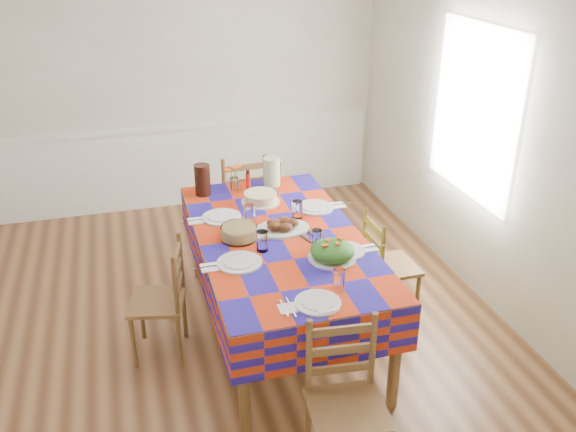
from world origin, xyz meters
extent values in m
cube|color=brown|center=(0.00, 0.00, -0.02)|extent=(4.50, 5.00, 0.04)
cube|color=#BAB3A3|center=(0.00, 2.52, 1.35)|extent=(4.50, 0.04, 2.70)
cube|color=#BAB3A3|center=(2.27, 0.00, 1.35)|extent=(0.04, 5.00, 2.70)
cube|color=white|center=(0.00, 2.47, 0.90)|extent=(4.41, 0.06, 0.04)
cube|color=white|center=(0.00, 2.48, 0.45)|extent=(4.41, 0.03, 0.90)
plane|color=white|center=(2.23, 0.30, 1.50)|extent=(0.00, 1.40, 1.40)
cylinder|color=brown|center=(-0.01, -1.12, 0.40)|extent=(0.08, 0.08, 0.80)
cylinder|color=brown|center=(0.97, -1.12, 0.40)|extent=(0.08, 0.08, 0.80)
cylinder|color=brown|center=(-0.01, 0.86, 0.40)|extent=(0.08, 0.08, 0.80)
cylinder|color=brown|center=(0.97, 0.86, 0.40)|extent=(0.08, 0.08, 0.80)
cube|color=brown|center=(0.48, -0.13, 0.82)|extent=(1.11, 2.12, 0.04)
cube|color=red|center=(0.48, -0.13, 0.84)|extent=(1.16, 2.16, 0.01)
cube|color=red|center=(-0.10, -0.13, 0.67)|extent=(0.01, 2.16, 0.33)
cube|color=red|center=(1.06, -0.13, 0.67)|extent=(0.01, 2.16, 0.33)
cube|color=red|center=(0.48, -1.21, 0.67)|extent=(1.16, 0.01, 0.33)
cube|color=red|center=(0.48, 0.95, 0.67)|extent=(1.16, 0.01, 0.33)
cylinder|color=silver|center=(0.47, -1.03, 0.85)|extent=(0.28, 0.28, 0.01)
cylinder|color=silver|center=(0.47, -1.03, 0.86)|extent=(0.20, 0.20, 0.01)
cylinder|color=white|center=(0.64, -0.91, 0.91)|extent=(0.08, 0.08, 0.14)
cube|color=white|center=(0.28, -1.03, 0.85)|extent=(0.10, 0.10, 0.01)
cube|color=silver|center=(0.26, -1.03, 0.85)|extent=(0.01, 0.18, 0.00)
cube|color=silver|center=(0.30, -1.03, 0.85)|extent=(0.01, 0.21, 0.00)
cylinder|color=silver|center=(0.12, -0.44, 0.85)|extent=(0.30, 0.30, 0.02)
cylinder|color=silver|center=(0.12, -0.44, 0.86)|extent=(0.21, 0.21, 0.01)
cylinder|color=white|center=(0.31, -0.31, 0.92)|extent=(0.08, 0.08, 0.15)
cube|color=white|center=(-0.08, -0.44, 0.85)|extent=(0.11, 0.11, 0.01)
cube|color=silver|center=(-0.11, -0.44, 0.85)|extent=(0.19, 0.01, 0.00)
cube|color=silver|center=(-0.06, -0.44, 0.85)|extent=(0.22, 0.01, 0.00)
cylinder|color=silver|center=(0.13, 0.27, 0.85)|extent=(0.30, 0.30, 0.02)
cylinder|color=silver|center=(0.13, 0.27, 0.86)|extent=(0.21, 0.21, 0.01)
cylinder|color=white|center=(0.32, 0.14, 0.92)|extent=(0.08, 0.08, 0.15)
cube|color=white|center=(-0.07, 0.27, 0.85)|extent=(0.11, 0.11, 0.01)
cube|color=silver|center=(-0.10, 0.27, 0.85)|extent=(0.19, 0.01, 0.00)
cube|color=silver|center=(-0.05, 0.27, 0.85)|extent=(0.22, 0.01, 0.00)
cylinder|color=silver|center=(0.85, -0.48, 0.85)|extent=(0.27, 0.27, 0.01)
cylinder|color=silver|center=(0.85, -0.48, 0.86)|extent=(0.19, 0.19, 0.01)
cylinder|color=white|center=(0.68, -0.36, 0.91)|extent=(0.08, 0.08, 0.13)
cube|color=white|center=(1.03, -0.48, 0.85)|extent=(0.10, 0.10, 0.01)
cube|color=silver|center=(1.01, -0.48, 0.85)|extent=(0.17, 0.01, 0.00)
cube|color=silver|center=(1.05, -0.48, 0.85)|extent=(0.20, 0.01, 0.00)
cylinder|color=silver|center=(0.87, 0.24, 0.85)|extent=(0.29, 0.29, 0.02)
cylinder|color=silver|center=(0.87, 0.24, 0.86)|extent=(0.21, 0.21, 0.01)
cylinder|color=white|center=(0.68, 0.11, 0.91)|extent=(0.08, 0.08, 0.14)
cube|color=white|center=(1.07, 0.24, 0.85)|extent=(0.11, 0.11, 0.01)
cube|color=silver|center=(1.04, 0.24, 0.85)|extent=(0.18, 0.01, 0.00)
cube|color=silver|center=(1.09, 0.24, 0.85)|extent=(0.22, 0.01, 0.00)
ellipsoid|color=silver|center=(0.52, -0.05, 0.85)|extent=(0.41, 0.29, 0.02)
ellipsoid|color=black|center=(0.59, -0.05, 0.89)|extent=(0.11, 0.09, 0.06)
ellipsoid|color=black|center=(0.55, 0.00, 0.89)|extent=(0.11, 0.09, 0.06)
ellipsoid|color=black|center=(0.47, -0.01, 0.89)|extent=(0.11, 0.09, 0.06)
ellipsoid|color=black|center=(0.46, -0.07, 0.89)|extent=(0.11, 0.09, 0.06)
ellipsoid|color=black|center=(0.53, -0.10, 0.89)|extent=(0.11, 0.09, 0.06)
cylinder|color=silver|center=(0.73, -0.55, 0.85)|extent=(0.33, 0.33, 0.02)
ellipsoid|color=#0F3F10|center=(0.73, -0.55, 0.90)|extent=(0.30, 0.30, 0.13)
cube|color=#D25312|center=(0.67, -0.58, 0.97)|extent=(0.04, 0.03, 0.01)
cube|color=#D25312|center=(0.71, -0.52, 0.97)|extent=(0.05, 0.05, 0.01)
cube|color=#D25312|center=(0.75, -0.58, 0.97)|extent=(0.03, 0.04, 0.01)
cube|color=#D25312|center=(0.80, -0.52, 0.97)|extent=(0.04, 0.05, 0.01)
cylinder|color=white|center=(0.19, -0.09, 0.89)|extent=(0.26, 0.26, 0.10)
cylinder|color=#DDC475|center=(0.19, -0.09, 0.89)|extent=(0.24, 0.24, 0.08)
cylinder|color=silver|center=(0.48, 0.47, 0.85)|extent=(0.31, 0.31, 0.01)
cylinder|color=#D4C381|center=(0.48, 0.47, 0.89)|extent=(0.26, 0.26, 0.07)
cube|color=black|center=(0.66, -0.28, 0.85)|extent=(0.14, 0.32, 0.01)
cube|color=black|center=(0.72, -0.26, 0.85)|extent=(0.07, 0.33, 0.01)
cylinder|color=white|center=(0.33, 0.74, 0.91)|extent=(0.07, 0.07, 0.13)
cylinder|color=#336923|center=(0.30, 0.74, 0.95)|extent=(0.01, 0.01, 0.18)
ellipsoid|color=#D25312|center=(0.27, 0.74, 1.04)|extent=(0.06, 0.06, 0.02)
cylinder|color=#336923|center=(0.34, 0.75, 0.95)|extent=(0.01, 0.01, 0.18)
ellipsoid|color=#D25312|center=(0.36, 0.77, 1.06)|extent=(0.06, 0.06, 0.02)
cylinder|color=#336923|center=(0.33, 0.73, 0.95)|extent=(0.01, 0.01, 0.18)
ellipsoid|color=#D25312|center=(0.33, 0.70, 1.07)|extent=(0.06, 0.06, 0.02)
cylinder|color=red|center=(0.45, 0.78, 0.93)|extent=(0.04, 0.04, 0.17)
cylinder|color=#AFCD90|center=(0.66, 0.80, 0.97)|extent=(0.14, 0.14, 0.25)
cylinder|color=black|center=(0.06, 0.76, 0.97)|extent=(0.13, 0.13, 0.26)
cube|color=silver|center=(0.48, -1.14, 0.85)|extent=(0.10, 0.03, 0.02)
cylinder|color=brown|center=(0.32, -1.35, 0.23)|extent=(0.04, 0.04, 0.46)
cylinder|color=brown|center=(0.68, -1.39, 0.23)|extent=(0.04, 0.04, 0.46)
cube|color=brown|center=(0.48, -1.54, 0.47)|extent=(0.47, 0.45, 0.03)
cylinder|color=brown|center=(0.32, -1.34, 0.71)|extent=(0.04, 0.04, 0.51)
cylinder|color=brown|center=(0.68, -1.38, 0.71)|extent=(0.04, 0.04, 0.51)
cube|color=brown|center=(0.50, -1.36, 0.61)|extent=(0.37, 0.06, 0.05)
cube|color=brown|center=(0.50, -1.36, 0.74)|extent=(0.37, 0.06, 0.05)
cube|color=brown|center=(0.50, -1.36, 0.87)|extent=(0.37, 0.06, 0.05)
cylinder|color=brown|center=(0.66, 1.48, 0.24)|extent=(0.04, 0.04, 0.48)
cylinder|color=brown|center=(0.28, 1.46, 0.24)|extent=(0.04, 0.04, 0.48)
cylinder|color=brown|center=(0.68, 1.12, 0.24)|extent=(0.04, 0.04, 0.48)
cylinder|color=brown|center=(0.30, 1.10, 0.24)|extent=(0.04, 0.04, 0.48)
cube|color=brown|center=(0.48, 1.29, 0.49)|extent=(0.46, 0.44, 0.03)
cylinder|color=brown|center=(0.68, 1.10, 0.74)|extent=(0.04, 0.04, 0.53)
cylinder|color=brown|center=(0.30, 1.09, 0.74)|extent=(0.04, 0.04, 0.53)
cube|color=brown|center=(0.49, 1.10, 0.64)|extent=(0.38, 0.04, 0.05)
cube|color=brown|center=(0.49, 1.10, 0.77)|extent=(0.38, 0.04, 0.05)
cube|color=brown|center=(0.49, 1.10, 0.91)|extent=(0.38, 0.04, 0.05)
cylinder|color=brown|center=(-0.55, 0.08, 0.21)|extent=(0.03, 0.03, 0.43)
cylinder|color=brown|center=(-0.63, -0.26, 0.21)|extent=(0.03, 0.03, 0.43)
cylinder|color=brown|center=(-0.24, 0.00, 0.21)|extent=(0.03, 0.03, 0.43)
cylinder|color=brown|center=(-0.32, -0.33, 0.21)|extent=(0.03, 0.03, 0.43)
cube|color=brown|center=(-0.43, -0.13, 0.44)|extent=(0.46, 0.47, 0.03)
cylinder|color=brown|center=(-0.23, 0.00, 0.66)|extent=(0.03, 0.03, 0.47)
cylinder|color=brown|center=(-0.31, -0.33, 0.66)|extent=(0.03, 0.03, 0.47)
cube|color=brown|center=(-0.27, -0.17, 0.57)|extent=(0.10, 0.34, 0.05)
cube|color=brown|center=(-0.27, -0.17, 0.69)|extent=(0.10, 0.34, 0.05)
cube|color=brown|center=(-0.27, -0.17, 0.81)|extent=(0.10, 0.34, 0.05)
cylinder|color=brown|center=(1.56, -0.29, 0.21)|extent=(0.03, 0.03, 0.43)
cylinder|color=brown|center=(1.55, 0.05, 0.21)|extent=(0.03, 0.03, 0.43)
cylinder|color=brown|center=(1.23, -0.30, 0.21)|extent=(0.03, 0.03, 0.43)
cylinder|color=brown|center=(1.23, 0.04, 0.21)|extent=(0.03, 0.03, 0.43)
cube|color=brown|center=(1.39, -0.13, 0.44)|extent=(0.38, 0.40, 0.03)
cylinder|color=brown|center=(1.22, -0.30, 0.66)|extent=(0.03, 0.03, 0.47)
cylinder|color=brown|center=(1.22, 0.04, 0.66)|extent=(0.03, 0.03, 0.47)
cube|color=brown|center=(1.22, -0.13, 0.57)|extent=(0.02, 0.34, 0.05)
cube|color=brown|center=(1.22, -0.13, 0.69)|extent=(0.02, 0.34, 0.05)
cube|color=brown|center=(1.22, -0.13, 0.81)|extent=(0.02, 0.34, 0.05)
camera|label=1|loc=(-0.54, -3.90, 2.89)|focal=38.00mm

